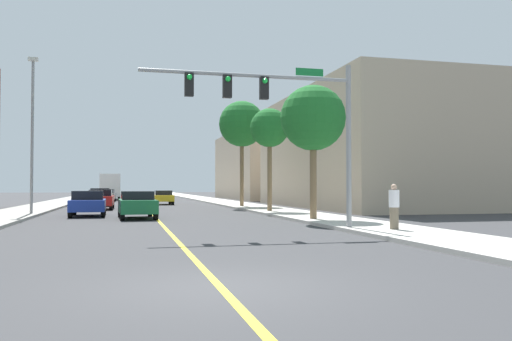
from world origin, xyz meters
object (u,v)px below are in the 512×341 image
Objects in this scene: palm_near at (313,119)px; car_black at (100,197)px; car_red at (101,199)px; pedestrian at (394,207)px; traffic_signal_mast at (283,107)px; delivery_truck at (110,186)px; palm_far at (242,124)px; car_blue at (88,203)px; street_lamp at (32,128)px; car_yellow at (163,197)px; car_gray at (107,195)px; car_green at (137,204)px; palm_mid at (270,129)px.

palm_near is 1.54× the size of car_black.
pedestrian is at bearing -62.85° from car_red.
delivery_truck is at bearing 98.79° from traffic_signal_mast.
palm_far is at bearing 2.29° from car_red.
car_red is 1.06× the size of car_blue.
pedestrian reaches higher than car_blue.
car_yellow is at bearing 62.84° from street_lamp.
palm_near reaches higher than pedestrian.
car_gray is at bearing 107.11° from palm_near.
car_yellow is 10.61m from car_red.
palm_near reaches higher than car_yellow.
street_lamp is 2.06× the size of car_red.
car_blue is (-0.32, -8.81, -0.01)m from car_red.
palm_far is at bearing 81.58° from traffic_signal_mast.
street_lamp reaches higher than pedestrian.
palm_far is at bearing 38.34° from car_blue.
car_gray is 30.79m from car_green.
car_gray is at bearing 112.13° from palm_mid.
traffic_signal_mast is at bearing -86.34° from car_yellow.
palm_far is 1.97× the size of car_gray.
palm_far is 0.94× the size of delivery_truck.
traffic_signal_mast is 17.70m from street_lamp.
street_lamp is at bearing 143.50° from car_green.
street_lamp is at bearing -150.73° from palm_far.
street_lamp reaches higher than palm_mid.
car_red is at bearing -119.90° from car_yellow.
car_green is 39.63m from delivery_truck.
street_lamp is 16.58m from palm_near.
car_black is at bearing 77.77° from street_lamp.
street_lamp reaches higher than car_gray.
palm_far is (0.02, 8.32, 1.26)m from palm_mid.
car_yellow is 0.93× the size of car_gray.
car_green is at bearing -87.35° from delivery_truck.
palm_near is 8.33m from palm_mid.
street_lamp is at bearing 128.65° from traffic_signal_mast.
car_blue is 2.52× the size of pedestrian.
palm_near is 16.72m from palm_far.
car_gray is 0.98× the size of car_green.
car_red is at bearing 86.87° from car_blue.
car_green is 1.04× the size of car_blue.
street_lamp reaches higher than car_yellow.
car_yellow is at bearing 107.79° from palm_mid.
car_yellow is (8.71, 16.98, -4.44)m from street_lamp.
car_yellow is 32.75m from pedestrian.
traffic_signal_mast reaches higher than car_red.
car_blue is at bearing -92.52° from car_black.
palm_near is 3.93× the size of pedestrian.
palm_mid reaches higher than pedestrian.
car_red is (-5.18, -9.26, 0.07)m from car_yellow.
car_green is at bearing -82.66° from car_gray.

